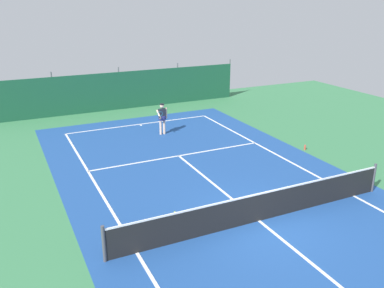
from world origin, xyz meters
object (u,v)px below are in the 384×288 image
at_px(tennis_player, 162,117).
at_px(tennis_ball_near_player, 175,212).
at_px(tennis_net, 260,207).
at_px(water_bottle, 305,147).
at_px(parked_car, 148,85).

bearing_deg(tennis_player, tennis_ball_near_player, 71.62).
bearing_deg(tennis_ball_near_player, tennis_net, -36.03).
bearing_deg(water_bottle, tennis_player, 135.60).
bearing_deg(parked_car, tennis_player, 80.77).
bearing_deg(tennis_player, parked_car, -104.54).
height_order(tennis_ball_near_player, parked_car, parked_car).
height_order(tennis_player, water_bottle, tennis_player).
xyz_separation_m(tennis_player, parked_car, (2.33, 8.66, -0.12)).
relative_size(tennis_net, tennis_player, 6.17).
bearing_deg(tennis_ball_near_player, water_bottle, 20.31).
height_order(tennis_net, tennis_ball_near_player, tennis_net).
xyz_separation_m(tennis_player, water_bottle, (5.20, -5.10, -0.84)).
relative_size(parked_car, water_bottle, 18.17).
xyz_separation_m(tennis_net, tennis_ball_near_player, (-2.25, 1.63, -0.48)).
bearing_deg(parked_car, tennis_net, 87.03).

